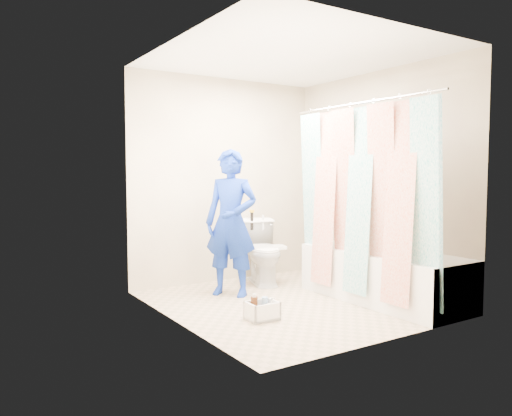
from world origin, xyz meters
TOP-DOWN VIEW (x-y plane):
  - floor at (0.00, 0.00)m, footprint 2.60×2.60m
  - ceiling at (0.00, 0.00)m, footprint 2.40×2.60m
  - wall_back at (0.00, 1.30)m, footprint 2.40×0.02m
  - wall_front at (0.00, -1.30)m, footprint 2.40×0.02m
  - wall_left at (-1.20, 0.00)m, footprint 0.02×2.60m
  - wall_right at (1.20, 0.00)m, footprint 0.02×2.60m
  - bathtub at (0.85, -0.43)m, footprint 0.70×1.75m
  - curtain_rod at (0.52, -0.43)m, footprint 0.02×1.90m
  - shower_curtain at (0.52, -0.43)m, footprint 0.06×1.75m
  - toilet at (0.28, 0.91)m, footprint 0.62×0.82m
  - tank_lid at (0.24, 0.79)m, footprint 0.49×0.33m
  - tank_internals at (0.30, 1.11)m, footprint 0.18×0.09m
  - plumber at (-0.32, 0.60)m, footprint 0.64×0.67m
  - cleaning_caddy at (-0.53, -0.32)m, footprint 0.27×0.22m

SIDE VIEW (x-z plane):
  - floor at x=0.00m, z-range 0.00..0.00m
  - cleaning_caddy at x=-0.53m, z-range -0.03..0.18m
  - bathtub at x=0.85m, z-range 0.02..0.52m
  - toilet at x=0.28m, z-range 0.00..0.74m
  - tank_lid at x=0.24m, z-range 0.42..0.45m
  - tank_internals at x=0.30m, z-range 0.61..0.85m
  - plumber at x=-0.32m, z-range 0.00..1.54m
  - shower_curtain at x=0.52m, z-range 0.12..1.92m
  - wall_back at x=0.00m, z-range 0.00..2.40m
  - wall_front at x=0.00m, z-range 0.00..2.40m
  - wall_left at x=-1.20m, z-range 0.00..2.40m
  - wall_right at x=1.20m, z-range 0.00..2.40m
  - curtain_rod at x=0.52m, z-range 1.94..1.96m
  - ceiling at x=0.00m, z-range 2.39..2.41m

